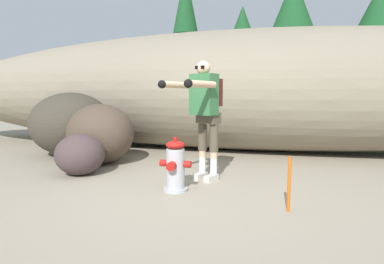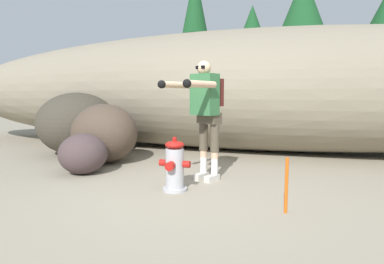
% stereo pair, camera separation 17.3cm
% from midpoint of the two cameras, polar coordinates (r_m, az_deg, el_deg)
% --- Properties ---
extents(ground_plane, '(56.00, 56.00, 0.04)m').
position_cam_midpoint_polar(ground_plane, '(4.21, -1.97, -11.03)').
color(ground_plane, gray).
extents(dirt_embankment, '(16.75, 3.20, 2.73)m').
position_cam_midpoint_polar(dirt_embankment, '(7.62, 6.46, 7.28)').
color(dirt_embankment, gray).
rests_on(dirt_embankment, ground_plane).
extents(fire_hydrant, '(0.42, 0.37, 0.71)m').
position_cam_midpoint_polar(fire_hydrant, '(4.23, -4.14, -6.13)').
color(fire_hydrant, '#B2B2B7').
rests_on(fire_hydrant, ground_plane).
extents(utility_worker, '(0.74, 1.04, 1.73)m').
position_cam_midpoint_polar(utility_worker, '(4.64, 1.18, 4.66)').
color(utility_worker, beige).
rests_on(utility_worker, ground_plane).
extents(boulder_large, '(2.11, 2.06, 1.31)m').
position_cam_midpoint_polar(boulder_large, '(7.20, -21.19, 1.31)').
color(boulder_large, '#3F392E').
rests_on(boulder_large, ground_plane).
extents(boulder_mid, '(1.78, 1.77, 1.10)m').
position_cam_midpoint_polar(boulder_mid, '(6.20, -16.69, -0.29)').
color(boulder_mid, '#4C3D31').
rests_on(boulder_mid, ground_plane).
extents(boulder_small, '(0.79, 0.78, 0.65)m').
position_cam_midpoint_polar(boulder_small, '(5.41, -20.09, -3.77)').
color(boulder_small, '#473838').
rests_on(boulder_small, ground_plane).
extents(pine_tree_far_left, '(1.85, 1.85, 7.13)m').
position_cam_midpoint_polar(pine_tree_far_left, '(15.78, -1.47, 15.12)').
color(pine_tree_far_left, '#47331E').
rests_on(pine_tree_far_left, ground_plane).
extents(pine_tree_left, '(2.57, 2.57, 5.46)m').
position_cam_midpoint_polar(pine_tree_left, '(15.89, 8.50, 12.21)').
color(pine_tree_left, '#47331E').
rests_on(pine_tree_left, ground_plane).
extents(pine_tree_center, '(2.51, 2.51, 5.70)m').
position_cam_midpoint_polar(pine_tree_center, '(13.13, 16.89, 14.85)').
color(pine_tree_center, '#47331E').
rests_on(pine_tree_center, ground_plane).
extents(pine_tree_right, '(2.48, 2.48, 5.17)m').
position_cam_midpoint_polar(pine_tree_right, '(13.27, 29.76, 13.65)').
color(pine_tree_right, '#47331E').
rests_on(pine_tree_right, ground_plane).
extents(survey_stake, '(0.04, 0.04, 0.60)m').
position_cam_midpoint_polar(survey_stake, '(3.61, 15.49, -8.94)').
color(survey_stake, '#E55914').
rests_on(survey_stake, ground_plane).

